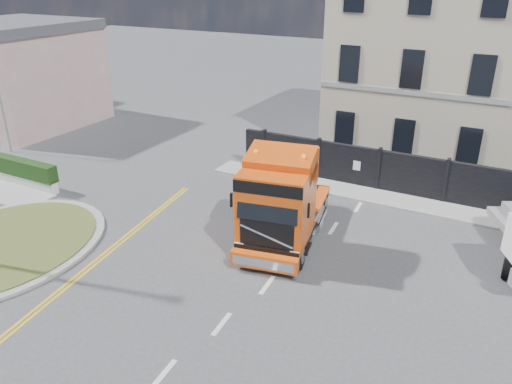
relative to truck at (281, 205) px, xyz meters
The scene contains 6 objects.
ground 3.53m from the truck, 134.85° to the right, with size 120.00×120.00×0.00m, color #424244.
seaside_bldg_pink 23.24m from the truck, 162.96° to the left, with size 8.00×8.00×6.00m, color #C69D9B.
hoarding_fence 8.11m from the truck, 57.31° to the left, with size 18.80×0.25×2.00m.
georgian_building 15.35m from the truck, 75.07° to the left, with size 12.30×10.30×12.80m.
pavement_far 7.21m from the truck, 57.13° to the left, with size 20.00×1.60×0.12m, color gray.
truck is the anchor object (origin of this frame).
Camera 1 is at (9.12, -12.77, 9.60)m, focal length 35.00 mm.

